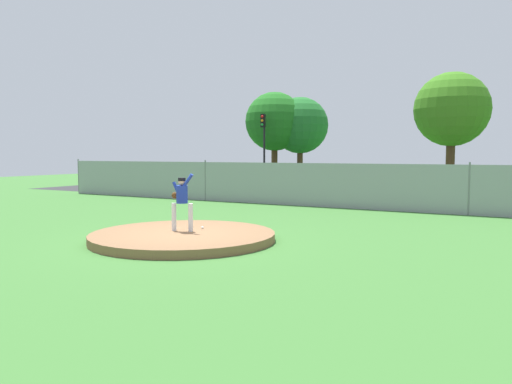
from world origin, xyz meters
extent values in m
plane|color=#386B2D|center=(0.00, 6.00, 0.00)|extent=(80.00, 80.00, 0.00)
cube|color=#2B2B2D|center=(0.00, 14.50, 0.00)|extent=(44.00, 7.00, 0.01)
cylinder|color=brown|center=(0.00, 0.00, 0.12)|extent=(5.11, 5.11, 0.23)
cylinder|color=silver|center=(-0.41, 0.12, 0.63)|extent=(0.13, 0.13, 0.79)
cylinder|color=silver|center=(0.09, 0.23, 0.63)|extent=(0.13, 0.13, 0.79)
cylinder|color=navy|center=(-0.16, 0.17, 1.28)|extent=(0.32, 0.32, 0.50)
cylinder|color=navy|center=(0.02, 0.17, 1.63)|extent=(0.39, 0.17, 0.47)
cylinder|color=navy|center=(-0.34, 0.17, 1.40)|extent=(0.29, 0.15, 0.46)
ellipsoid|color=#4C2D14|center=(-0.46, 0.22, 1.23)|extent=(0.20, 0.12, 0.18)
sphere|color=tan|center=(-0.16, 0.17, 1.63)|extent=(0.20, 0.20, 0.20)
cylinder|color=black|center=(-0.16, 0.17, 1.70)|extent=(0.21, 0.21, 0.09)
sphere|color=white|center=(0.08, 0.80, 0.27)|extent=(0.07, 0.07, 0.07)
cube|color=gray|center=(0.00, 10.00, 1.00)|extent=(31.43, 0.03, 1.99)
cylinder|color=slate|center=(-15.72, 10.00, 1.05)|extent=(0.07, 0.07, 2.09)
cylinder|color=slate|center=(-6.29, 10.00, 1.05)|extent=(0.07, 0.07, 2.09)
cylinder|color=slate|center=(6.29, 10.00, 1.05)|extent=(0.07, 0.07, 2.09)
cube|color=#232328|center=(-7.83, 14.15, 0.71)|extent=(2.06, 4.12, 0.78)
cube|color=black|center=(-7.83, 14.15, 1.40)|extent=(1.81, 2.30, 0.59)
cylinder|color=black|center=(-7.76, 15.39, 0.32)|extent=(1.93, 0.75, 0.64)
cylinder|color=black|center=(-7.90, 12.90, 0.32)|extent=(1.93, 0.75, 0.64)
cube|color=#B7BABF|center=(0.94, 14.32, 0.71)|extent=(1.99, 4.20, 0.78)
cube|color=black|center=(0.94, 14.32, 1.39)|extent=(1.72, 2.35, 0.59)
cylinder|color=black|center=(1.03, 15.58, 0.32)|extent=(1.80, 0.76, 0.64)
cylinder|color=black|center=(0.85, 13.06, 0.32)|extent=(1.80, 0.76, 0.64)
cube|color=#161E4C|center=(-2.70, 14.41, 0.67)|extent=(1.86, 4.22, 0.69)
cube|color=black|center=(-2.70, 14.41, 1.32)|extent=(1.67, 2.34, 0.62)
cylinder|color=black|center=(-2.74, 15.71, 0.32)|extent=(1.83, 0.68, 0.64)
cylinder|color=black|center=(-2.67, 13.12, 0.32)|extent=(1.83, 0.68, 0.64)
cube|color=slate|center=(-11.38, 14.48, 0.68)|extent=(1.99, 4.60, 0.71)
cube|color=black|center=(-11.38, 14.48, 1.32)|extent=(1.77, 2.56, 0.57)
cylinder|color=black|center=(-11.33, 15.88, 0.32)|extent=(1.91, 0.71, 0.64)
cylinder|color=black|center=(-11.43, 13.07, 0.32)|extent=(1.91, 0.71, 0.64)
cube|color=tan|center=(6.55, 14.78, 0.72)|extent=(1.78, 4.73, 0.79)
cube|color=black|center=(6.55, 14.78, 1.44)|extent=(1.63, 2.61, 0.66)
cylinder|color=black|center=(6.57, 16.24, 0.32)|extent=(1.81, 0.65, 0.64)
cylinder|color=black|center=(6.54, 13.32, 0.32)|extent=(1.81, 0.65, 0.64)
cylinder|color=black|center=(-7.73, 19.10, 2.57)|extent=(0.14, 0.14, 5.13)
cube|color=black|center=(-7.73, 18.92, 4.68)|extent=(0.28, 0.24, 0.90)
sphere|color=red|center=(-7.73, 18.80, 4.95)|extent=(0.18, 0.18, 0.18)
sphere|color=orange|center=(-7.73, 18.80, 4.68)|extent=(0.18, 0.18, 0.18)
sphere|color=green|center=(-7.73, 18.80, 4.41)|extent=(0.18, 0.18, 0.18)
cylinder|color=#4C331E|center=(-8.24, 21.65, 1.64)|extent=(0.45, 0.45, 3.29)
sphere|color=#1E661C|center=(-8.24, 21.65, 4.79)|extent=(4.31, 4.31, 4.31)
cylinder|color=#4C331E|center=(-6.68, 22.76, 1.53)|extent=(0.43, 0.43, 3.06)
sphere|color=#1F6726|center=(-6.68, 22.76, 4.52)|extent=(4.17, 4.17, 4.17)
cylinder|color=#4C331E|center=(4.01, 21.53, 1.77)|extent=(0.53, 0.53, 3.55)
sphere|color=#37751A|center=(4.01, 21.53, 5.13)|extent=(4.53, 4.53, 4.53)
camera|label=1|loc=(8.36, -10.77, 2.41)|focal=34.40mm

